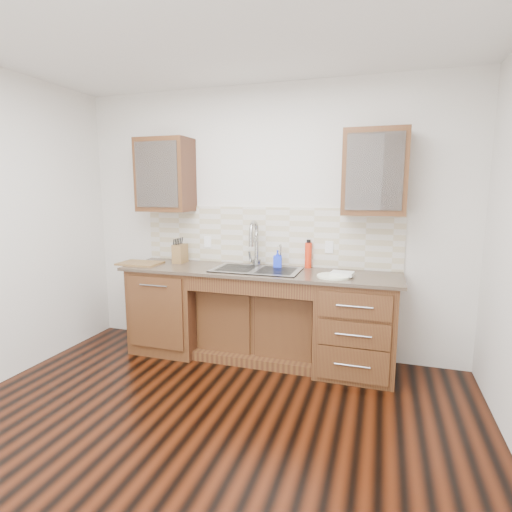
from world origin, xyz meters
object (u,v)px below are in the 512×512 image
(cutting_board, at_px, (140,263))
(water_bottle, at_px, (308,255))
(plate, at_px, (333,276))
(knife_block, at_px, (180,253))
(soap_bottle, at_px, (278,259))

(cutting_board, bearing_deg, water_bottle, 11.45)
(plate, distance_m, cutting_board, 1.99)
(plate, height_order, knife_block, knife_block)
(water_bottle, bearing_deg, cutting_board, -168.55)
(water_bottle, relative_size, knife_block, 1.28)
(water_bottle, height_order, knife_block, water_bottle)
(plate, bearing_deg, cutting_board, 179.40)
(water_bottle, xyz_separation_m, knife_block, (-1.35, -0.13, -0.03))
(soap_bottle, xyz_separation_m, plate, (0.58, -0.26, -0.08))
(water_bottle, xyz_separation_m, plate, (0.29, -0.37, -0.12))
(water_bottle, relative_size, plate, 0.86)
(water_bottle, bearing_deg, knife_block, -174.34)
(water_bottle, height_order, cutting_board, water_bottle)
(soap_bottle, distance_m, water_bottle, 0.31)
(water_bottle, distance_m, cutting_board, 1.74)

